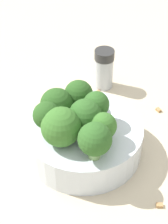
{
  "coord_description": "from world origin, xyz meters",
  "views": [
    {
      "loc": [
        -0.38,
        -0.18,
        0.45
      ],
      "look_at": [
        0.0,
        0.0,
        0.08
      ],
      "focal_mm": 60.0,
      "sensor_mm": 36.0,
      "label": 1
    }
  ],
  "objects": [
    {
      "name": "broccoli_floret_0",
      "position": [
        -0.01,
        -0.04,
        0.08
      ],
      "size": [
        0.04,
        0.04,
        0.05
      ],
      "color": "#84AD66",
      "rests_on": "bowl"
    },
    {
      "name": "ground_plane",
      "position": [
        0.0,
        0.0,
        0.0
      ],
      "size": [
        3.0,
        3.0,
        0.0
      ],
      "primitive_type": "plane",
      "color": "beige"
    },
    {
      "name": "almond_crumb_1",
      "position": [
        0.15,
        -0.08,
        0.0
      ],
      "size": [
        0.01,
        0.01,
        0.01
      ],
      "primitive_type": "cube",
      "rotation": [
        0.0,
        0.0,
        0.98
      ],
      "color": "#AD7F4C",
      "rests_on": "ground_plane"
    },
    {
      "name": "bowl",
      "position": [
        0.0,
        0.0,
        0.03
      ],
      "size": [
        0.18,
        0.18,
        0.05
      ],
      "primitive_type": "cylinder",
      "color": "silver",
      "rests_on": "ground_plane"
    },
    {
      "name": "broccoli_floret_4",
      "position": [
        -0.05,
        -0.04,
        0.09
      ],
      "size": [
        0.05,
        0.05,
        0.06
      ],
      "color": "#84AD66",
      "rests_on": "bowl"
    },
    {
      "name": "broccoli_floret_5",
      "position": [
        -0.04,
        0.02,
        0.08
      ],
      "size": [
        0.06,
        0.06,
        0.06
      ],
      "color": "#7A9E5B",
      "rests_on": "bowl"
    },
    {
      "name": "broccoli_floret_6",
      "position": [
        0.02,
        -0.01,
        0.09
      ],
      "size": [
        0.04,
        0.04,
        0.06
      ],
      "color": "#84AD66",
      "rests_on": "bowl"
    },
    {
      "name": "almond_crumb_2",
      "position": [
        0.15,
        0.04,
        0.0
      ],
      "size": [
        0.01,
        0.01,
        0.01
      ],
      "primitive_type": "cube",
      "rotation": [
        0.0,
        0.0,
        2.75
      ],
      "color": "#AD7F4C",
      "rests_on": "ground_plane"
    },
    {
      "name": "almond_crumb_3",
      "position": [
        0.13,
        0.1,
        0.0
      ],
      "size": [
        0.01,
        0.01,
        0.01
      ],
      "primitive_type": "cube",
      "rotation": [
        0.0,
        0.0,
        6.04
      ],
      "color": "olive",
      "rests_on": "ground_plane"
    },
    {
      "name": "broccoli_floret_7",
      "position": [
        0.04,
        0.03,
        0.08
      ],
      "size": [
        0.05,
        0.05,
        0.05
      ],
      "color": "#7A9E5B",
      "rests_on": "bowl"
    },
    {
      "name": "broccoli_floret_1",
      "position": [
        0.0,
        0.05,
        0.08
      ],
      "size": [
        0.05,
        0.05,
        0.05
      ],
      "color": "#8EB770",
      "rests_on": "bowl"
    },
    {
      "name": "broccoli_floret_2",
      "position": [
        -0.01,
        -0.01,
        0.08
      ],
      "size": [
        0.05,
        0.05,
        0.06
      ],
      "color": "#84AD66",
      "rests_on": "bowl"
    },
    {
      "name": "pepper_shaker",
      "position": [
        0.17,
        0.04,
        0.04
      ],
      "size": [
        0.04,
        0.04,
        0.08
      ],
      "color": "#B2B7BC",
      "rests_on": "ground_plane"
    },
    {
      "name": "broccoli_floret_3",
      "position": [
        -0.04,
        0.04,
        0.09
      ],
      "size": [
        0.04,
        0.04,
        0.06
      ],
      "color": "#7A9E5B",
      "rests_on": "bowl"
    },
    {
      "name": "almond_crumb_0",
      "position": [
        -0.05,
        -0.14,
        0.0
      ],
      "size": [
        0.01,
        0.01,
        0.01
      ],
      "primitive_type": "cube",
      "rotation": [
        0.0,
        0.0,
        5.11
      ],
      "color": "#AD7F4C",
      "rests_on": "ground_plane"
    }
  ]
}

